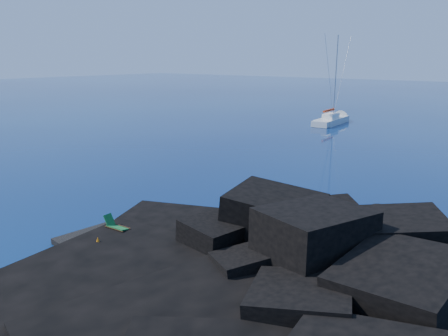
# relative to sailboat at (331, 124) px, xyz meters

# --- Properties ---
(ground) EXTENTS (400.00, 400.00, 0.00)m
(ground) POSITION_rel_sailboat_xyz_m (7.32, -51.95, 0.00)
(ground) COLOR #04103D
(ground) RESTS_ON ground
(headland) EXTENTS (24.00, 24.00, 3.60)m
(headland) POSITION_rel_sailboat_xyz_m (20.32, -48.95, 0.00)
(headland) COLOR black
(headland) RESTS_ON ground
(beach) EXTENTS (9.08, 6.86, 0.70)m
(beach) POSITION_rel_sailboat_xyz_m (11.82, -51.45, 0.00)
(beach) COLOR black
(beach) RESTS_ON ground
(surf_foam) EXTENTS (10.00, 8.00, 0.06)m
(surf_foam) POSITION_rel_sailboat_xyz_m (12.32, -46.95, 0.00)
(surf_foam) COLOR white
(surf_foam) RESTS_ON ground
(sailboat) EXTENTS (3.53, 13.47, 13.98)m
(sailboat) POSITION_rel_sailboat_xyz_m (0.00, 0.00, 0.00)
(sailboat) COLOR silver
(sailboat) RESTS_ON ground
(deck_chair) EXTENTS (1.62, 0.79, 1.09)m
(deck_chair) POSITION_rel_sailboat_xyz_m (9.65, -51.05, 0.89)
(deck_chair) COLOR #16652C
(deck_chair) RESTS_ON beach
(towel) EXTENTS (2.08, 1.63, 0.05)m
(towel) POSITION_rel_sailboat_xyz_m (10.31, -51.10, 0.37)
(towel) COLOR white
(towel) RESTS_ON beach
(sunbather) EXTENTS (1.77, 1.16, 0.24)m
(sunbather) POSITION_rel_sailboat_xyz_m (10.31, -51.10, 0.52)
(sunbather) COLOR tan
(sunbather) RESTS_ON towel
(marker_cone) EXTENTS (0.47, 0.47, 0.54)m
(marker_cone) POSITION_rel_sailboat_xyz_m (10.33, -52.94, 0.62)
(marker_cone) COLOR orange
(marker_cone) RESTS_ON beach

